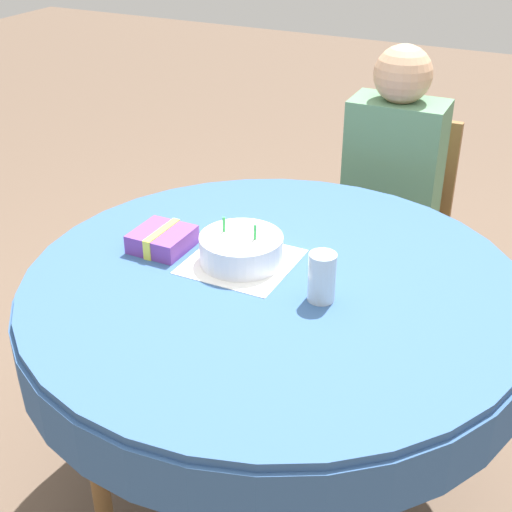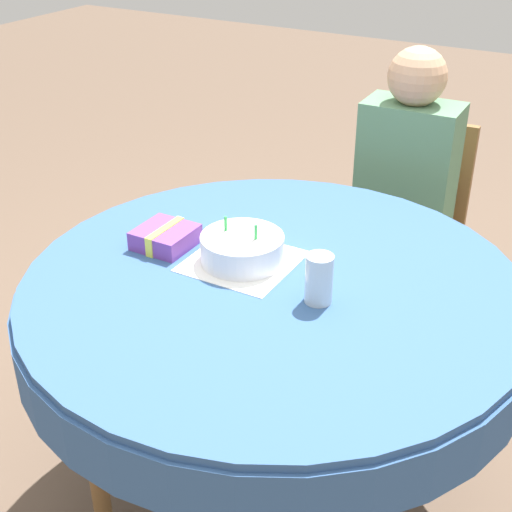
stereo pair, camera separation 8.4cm
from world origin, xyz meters
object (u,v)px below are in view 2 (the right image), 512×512
at_px(person, 404,181).
at_px(gift_box, 165,237).
at_px(chair, 406,226).
at_px(drinking_glass, 319,279).
at_px(birthday_cake, 242,249).

distance_m(person, gift_box, 0.98).
distance_m(chair, drinking_glass, 1.11).
bearing_deg(birthday_cake, drinking_glass, -16.42).
relative_size(person, drinking_glass, 9.38).
xyz_separation_m(person, birthday_cake, (-0.14, -0.88, 0.11)).
height_order(chair, person, person).
xyz_separation_m(birthday_cake, drinking_glass, (0.25, -0.07, 0.02)).
bearing_deg(drinking_glass, birthday_cake, 163.58).
bearing_deg(drinking_glass, chair, 96.30).
height_order(person, birthday_cake, person).
bearing_deg(chair, gift_box, -111.48).
relative_size(person, birthday_cake, 5.30).
bearing_deg(person, gift_box, -113.43).
height_order(person, drinking_glass, person).
xyz_separation_m(chair, gift_box, (-0.36, -1.00, 0.32)).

